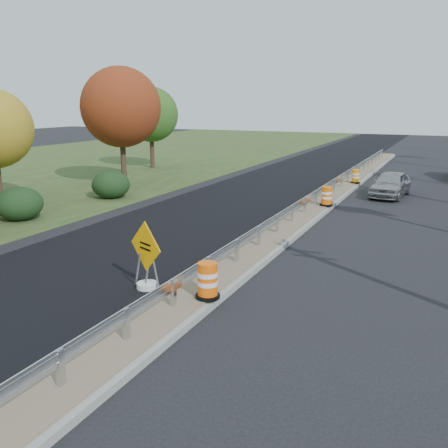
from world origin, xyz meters
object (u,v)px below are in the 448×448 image
at_px(caution_sign, 147,272).
at_px(barrel_median_mid, 327,197).
at_px(barrel_median_near, 208,281).
at_px(car_silver, 391,184).
at_px(barrel_median_far, 356,177).

distance_m(caution_sign, barrel_median_mid, 12.87).
xyz_separation_m(barrel_median_near, car_silver, (2.41, 18.19, 0.02)).
bearing_deg(caution_sign, barrel_median_far, 107.06).
distance_m(barrel_median_near, barrel_median_far, 20.80).
bearing_deg(barrel_median_near, barrel_median_mid, 90.00).
relative_size(barrel_median_mid, car_silver, 0.23).
distance_m(barrel_median_mid, car_silver, 5.65).
relative_size(caution_sign, barrel_median_far, 2.34).
bearing_deg(barrel_median_mid, barrel_median_near, -90.00).
bearing_deg(barrel_median_near, caution_sign, 169.69).
relative_size(caution_sign, barrel_median_mid, 2.11).
bearing_deg(barrel_median_mid, barrel_median_far, 90.00).
relative_size(caution_sign, barrel_median_near, 2.08).
distance_m(barrel_median_far, car_silver, 3.55).
relative_size(barrel_median_near, barrel_median_mid, 1.01).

